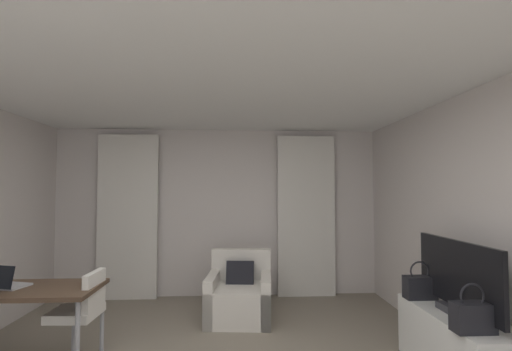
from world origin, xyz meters
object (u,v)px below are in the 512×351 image
Objects in this scene: desk_chair at (80,325)px; handbag_primary at (420,286)px; tv_flatscreen at (457,279)px; handbag_secondary at (473,316)px; laptop at (5,283)px; armchair at (240,296)px; desk at (17,295)px; tv_console at (458,347)px.

handbag_primary reaches higher than desk_chair.
desk_chair is 3.29m from handbag_primary.
tv_flatscreen is 0.45m from handbag_secondary.
tv_flatscreen is at bearing -7.13° from desk_chair.
laptop is 3.92m from handbag_primary.
handbag_secondary reaches higher than armchair.
laptop is (-2.14, -1.20, 0.52)m from armchair.
laptop reaches higher than armchair.
armchair is at bearing 30.62° from desk.
tv_flatscreen is (4.03, -0.36, 0.07)m from laptop.
desk_chair reaches higher than desk.
tv_console is 0.58m from handbag_secondary.
armchair is 2.52m from tv_flatscreen.
laptop is at bearing 169.18° from handbag_secondary.
tv_flatscreen is 0.48m from handbag_primary.
tv_flatscreen is at bearing 70.34° from handbag_secondary.
tv_flatscreen is (3.92, -0.36, 0.18)m from desk.
desk is at bearing -1.20° from laptop.
desk is 3.83× the size of laptop.
tv_console is at bearing -5.07° from desk.
tv_flatscreen is (1.88, -1.56, 0.59)m from armchair.
tv_flatscreen is 3.00× the size of handbag_secondary.
handbag_secondary reaches higher than desk.
laptop is 0.34× the size of tv_flatscreen.
laptop reaches higher than desk_chair.
armchair is 2.37× the size of handbag_secondary.
tv_console is 1.08× the size of tv_flatscreen.
desk_chair is 2.39× the size of handbag_secondary.
armchair is 2.51m from laptop.
handbag_secondary reaches higher than tv_console.
laptop reaches higher than handbag_secondary.
desk is 0.15m from laptop.
tv_console is 0.59m from handbag_primary.
desk is 3.94m from tv_flatscreen.
armchair is at bearing 37.21° from desk_chair.
tv_flatscreen reaches higher than laptop.
handbag_secondary is at bearing -109.66° from tv_flatscreen.
tv_console is at bearing -4.97° from laptop.
laptop is at bearing -150.67° from armchair.
desk is 3.96m from tv_console.
laptop is 1.01× the size of handbag_secondary.
handbag_secondary is (3.89, -0.74, -0.11)m from laptop.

